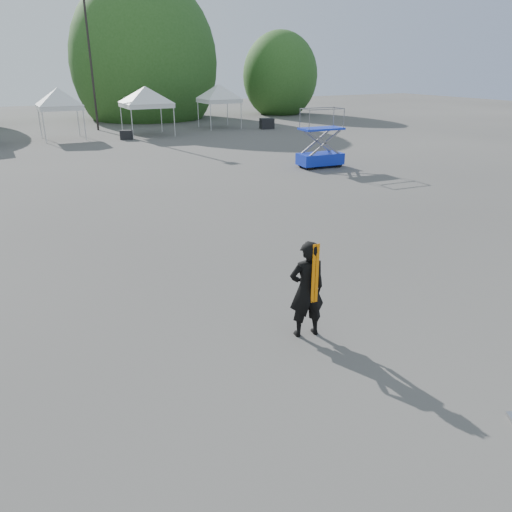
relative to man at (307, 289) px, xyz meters
name	(u,v)px	position (x,y,z in m)	size (l,w,h in m)	color
ground	(256,305)	(-0.25, 1.51, -0.94)	(120.00, 120.00, 0.00)	#474442
light_pole_east	(90,53)	(2.75, 33.51, 4.58)	(0.60, 0.25, 9.80)	black
tree_mid_e	(145,63)	(8.75, 40.51, 3.90)	(5.12, 5.12, 7.79)	#382314
tree_far_e	(280,76)	(21.75, 38.51, 2.69)	(3.84, 3.84, 5.84)	#382314
tent_e	(58,92)	(-0.31, 29.51, 2.12)	(3.82, 3.82, 3.88)	silver
tent_f	(145,90)	(5.33, 28.79, 2.12)	(4.46, 4.46, 3.88)	silver
tent_g	(219,87)	(11.58, 30.43, 2.12)	(3.91, 3.91, 3.88)	silver
man	(307,289)	(0.00, 0.00, 0.00)	(0.75, 0.56, 1.87)	black
scissor_lift	(321,138)	(9.53, 13.45, 0.48)	(2.23, 1.21, 2.80)	#0D2BB3
crate_mid	(126,135)	(3.44, 27.50, -0.63)	(0.78, 0.61, 0.61)	black
crate_east	(267,124)	(14.66, 28.25, -0.54)	(1.02, 0.79, 0.79)	black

